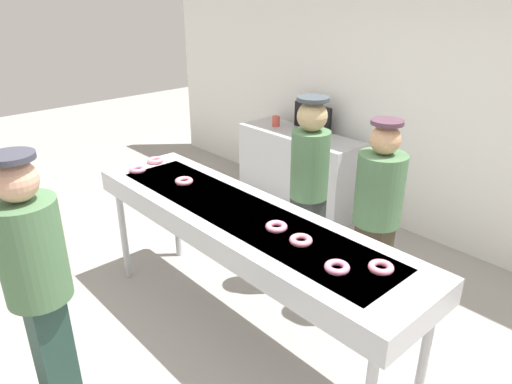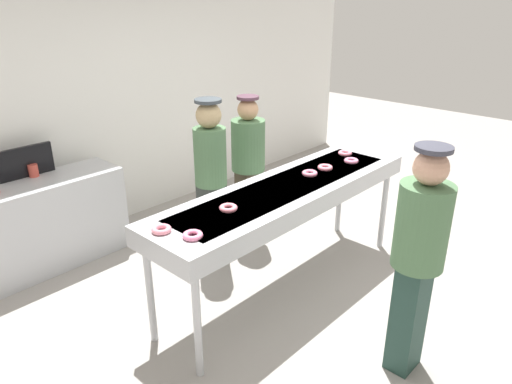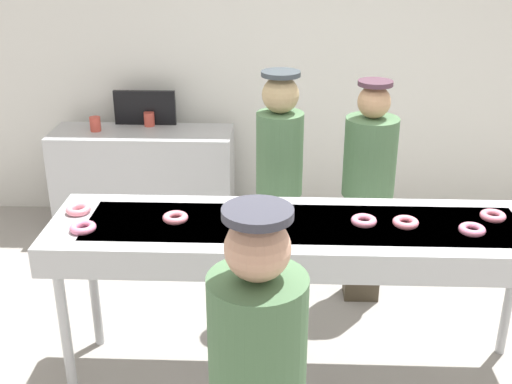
# 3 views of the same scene
# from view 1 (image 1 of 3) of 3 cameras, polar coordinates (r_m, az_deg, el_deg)

# --- Properties ---
(ground_plane) EXTENTS (16.00, 16.00, 0.00)m
(ground_plane) POSITION_cam_1_polar(r_m,az_deg,el_deg) (3.72, -1.49, -16.54)
(ground_plane) COLOR #9E9993
(back_wall) EXTENTS (8.00, 0.12, 2.92)m
(back_wall) POSITION_cam_1_polar(r_m,az_deg,el_deg) (4.85, 20.70, 11.03)
(back_wall) COLOR white
(back_wall) RESTS_ON ground
(fryer_conveyor) EXTENTS (2.73, 0.70, 1.00)m
(fryer_conveyor) POSITION_cam_1_polar(r_m,az_deg,el_deg) (3.20, -1.67, -3.89)
(fryer_conveyor) COLOR #B7BABF
(fryer_conveyor) RESTS_ON ground
(strawberry_donut_0) EXTENTS (0.19, 0.19, 0.04)m
(strawberry_donut_0) POSITION_cam_1_polar(r_m,az_deg,el_deg) (3.97, -14.10, 2.66)
(strawberry_donut_0) COLOR pink
(strawberry_donut_0) RESTS_ON fryer_conveyor
(strawberry_donut_1) EXTENTS (0.19, 0.19, 0.04)m
(strawberry_donut_1) POSITION_cam_1_polar(r_m,az_deg,el_deg) (3.66, -8.68, 1.31)
(strawberry_donut_1) COLOR pink
(strawberry_donut_1) RESTS_ON fryer_conveyor
(strawberry_donut_2) EXTENTS (0.19, 0.19, 0.04)m
(strawberry_donut_2) POSITION_cam_1_polar(r_m,az_deg,el_deg) (2.63, 14.84, -8.78)
(strawberry_donut_2) COLOR pink
(strawberry_donut_2) RESTS_ON fryer_conveyor
(strawberry_donut_3) EXTENTS (0.18, 0.18, 0.04)m
(strawberry_donut_3) POSITION_cam_1_polar(r_m,az_deg,el_deg) (2.95, 2.47, -4.20)
(strawberry_donut_3) COLOR pink
(strawberry_donut_3) RESTS_ON fryer_conveyor
(strawberry_donut_4) EXTENTS (0.18, 0.18, 0.04)m
(strawberry_donut_4) POSITION_cam_1_polar(r_m,az_deg,el_deg) (2.81, 5.43, -5.81)
(strawberry_donut_4) COLOR pink
(strawberry_donut_4) RESTS_ON fryer_conveyor
(strawberry_donut_5) EXTENTS (0.19, 0.19, 0.04)m
(strawberry_donut_5) POSITION_cam_1_polar(r_m,az_deg,el_deg) (2.58, 9.75, -8.94)
(strawberry_donut_5) COLOR pink
(strawberry_donut_5) RESTS_ON fryer_conveyor
(strawberry_donut_6) EXTENTS (0.19, 0.19, 0.04)m
(strawberry_donut_6) POSITION_cam_1_polar(r_m,az_deg,el_deg) (4.14, -12.05, 3.75)
(strawberry_donut_6) COLOR pink
(strawberry_donut_6) RESTS_ON fryer_conveyor
(worker_baker) EXTENTS (0.30, 0.30, 1.64)m
(worker_baker) POSITION_cam_1_polar(r_m,az_deg,el_deg) (3.81, 6.39, 0.65)
(worker_baker) COLOR #313734
(worker_baker) RESTS_ON ground
(worker_assistant) EXTENTS (0.35, 0.35, 1.57)m
(worker_assistant) POSITION_cam_1_polar(r_m,az_deg,el_deg) (3.56, 14.41, -2.16)
(worker_assistant) COLOR #3F3627
(worker_assistant) RESTS_ON ground
(customer_waiting) EXTENTS (0.34, 0.34, 1.67)m
(customer_waiting) POSITION_cam_1_polar(r_m,az_deg,el_deg) (2.83, -24.83, -9.66)
(customer_waiting) COLOR #223E36
(customer_waiting) RESTS_ON ground
(prep_counter) EXTENTS (1.50, 0.51, 0.88)m
(prep_counter) POSITION_cam_1_polar(r_m,az_deg,el_deg) (5.48, 5.12, 2.68)
(prep_counter) COLOR #B7BABF
(prep_counter) RESTS_ON ground
(paper_cup_0) EXTENTS (0.09, 0.09, 0.12)m
(paper_cup_0) POSITION_cam_1_polar(r_m,az_deg,el_deg) (5.58, 2.43, 8.53)
(paper_cup_0) COLOR #CC4C3F
(paper_cup_0) RESTS_ON prep_counter
(paper_cup_1) EXTENTS (0.09, 0.09, 0.12)m
(paper_cup_1) POSITION_cam_1_polar(r_m,az_deg,el_deg) (5.41, 6.77, 7.91)
(paper_cup_1) COLOR #CC4C3F
(paper_cup_1) RESTS_ON prep_counter
(menu_display) EXTENTS (0.52, 0.04, 0.29)m
(menu_display) POSITION_cam_1_polar(r_m,az_deg,el_deg) (5.45, 6.83, 8.97)
(menu_display) COLOR black
(menu_display) RESTS_ON prep_counter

